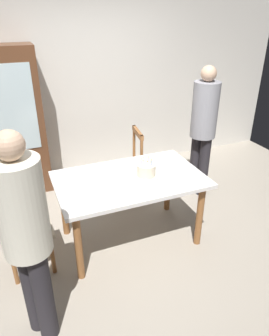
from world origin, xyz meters
name	(u,v)px	position (x,y,z in m)	size (l,w,h in m)	color
ground	(130,237)	(0.00, 0.00, 0.00)	(6.40, 6.40, 0.00)	#9E9384
back_wall	(82,85)	(0.00, 1.85, 1.30)	(6.40, 0.10, 2.60)	beige
dining_table	(130,186)	(0.00, 0.00, 0.66)	(1.47, 0.90, 0.75)	white
birthday_cake	(146,171)	(0.17, -0.03, 0.81)	(0.28, 0.28, 0.20)	silver
plate_near_celebrant	(96,195)	(-0.40, -0.20, 0.76)	(0.22, 0.22, 0.01)	white
plate_far_side	(116,170)	(-0.07, 0.20, 0.76)	(0.22, 0.22, 0.01)	white
plate_near_guest	(179,178)	(0.44, -0.20, 0.76)	(0.22, 0.22, 0.01)	white
fork_near_celebrant	(79,200)	(-0.56, -0.22, 0.76)	(0.18, 0.02, 0.01)	silver
fork_far_side	(102,173)	(-0.23, 0.19, 0.76)	(0.18, 0.02, 0.01)	silver
chair_spindle_back	(125,168)	(0.23, 0.77, 0.46)	(0.50, 0.50, 0.95)	tan
chair_upholstered	(15,224)	(-1.12, -0.03, 0.53)	(0.46, 0.45, 0.95)	tan
person_celebrant	(26,233)	(-1.03, -0.77, 0.95)	(0.32, 0.32, 1.66)	#262328
person_guest	(203,125)	(1.21, 0.57, 0.96)	(0.32, 0.32, 1.69)	#262328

